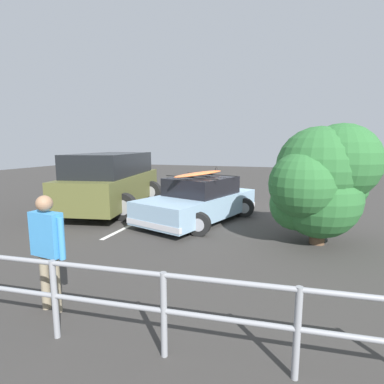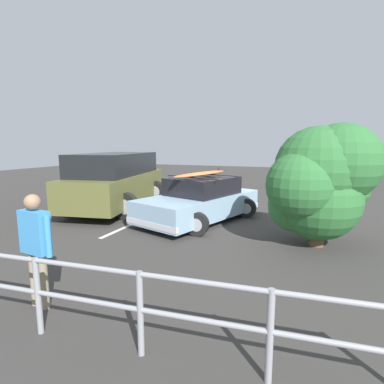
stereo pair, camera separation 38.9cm
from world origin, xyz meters
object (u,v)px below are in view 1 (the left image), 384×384
at_px(sedan_car, 199,200).
at_px(suv_car, 112,181).
at_px(person_bystander, 47,243).
at_px(bush_near_left, 322,181).

xyz_separation_m(sedan_car, suv_car, (3.31, -0.55, 0.40)).
xyz_separation_m(sedan_car, person_bystander, (0.47, 5.34, 0.35)).
bearing_deg(suv_car, person_bystander, 115.75).
xyz_separation_m(sedan_car, bush_near_left, (-3.21, 1.13, 0.83)).
relative_size(sedan_car, suv_car, 0.83).
bearing_deg(suv_car, bush_near_left, 165.53).
relative_size(sedan_car, bush_near_left, 1.61).
bearing_deg(bush_near_left, sedan_car, -19.42).
xyz_separation_m(person_bystander, bush_near_left, (-3.67, -4.21, 0.48)).
distance_m(suv_car, bush_near_left, 6.74).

